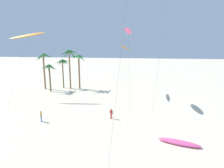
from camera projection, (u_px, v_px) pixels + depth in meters
name	position (u px, v px, depth m)	size (l,w,h in m)	color
palm_tree_0	(43.00, 60.00, 49.34)	(4.38, 4.39, 9.23)	olive
palm_tree_1	(49.00, 70.00, 47.16)	(3.88, 3.77, 6.73)	brown
palm_tree_2	(63.00, 64.00, 50.76)	(3.61, 3.55, 7.62)	brown
palm_tree_3	(69.00, 56.00, 49.69)	(5.07, 5.24, 10.09)	olive
palm_tree_4	(79.00, 61.00, 49.62)	(4.40, 4.63, 8.88)	olive
flying_kite_0	(125.00, 48.00, 44.86)	(2.82, 6.98, 11.58)	orange
flying_kite_2	(128.00, 31.00, 38.06)	(1.87, 11.06, 14.77)	#EA5193
flying_kite_3	(27.00, 36.00, 40.85)	(7.71, 8.84, 14.27)	orange
grounded_kite_1	(179.00, 142.00, 23.11)	(4.99, 2.54, 0.43)	#EA5193
person_foreground_walker	(111.00, 113.00, 30.74)	(0.51, 0.22, 1.69)	red
person_near_right	(41.00, 116.00, 29.60)	(0.34, 0.43, 1.67)	#284CA3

